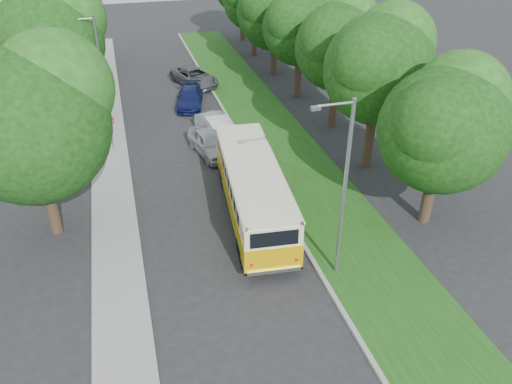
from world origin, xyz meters
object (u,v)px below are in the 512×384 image
object	(u,v)px
lamppost_far	(100,69)
car_silver	(210,143)
vintage_bus	(253,191)
car_grey	(194,77)
car_blue	(190,98)
car_white	(218,127)
lamppost_near	(343,187)

from	to	relation	value
lamppost_far	car_silver	size ratio (longest dim) A/B	1.73
vintage_bus	car_grey	bearing A→B (deg)	94.02
lamppost_far	car_silver	world-z (taller)	lamppost_far
car_blue	car_white	bearing A→B (deg)	-68.88
lamppost_near	car_silver	bearing A→B (deg)	102.90
car_silver	car_blue	distance (m)	8.27
car_white	car_grey	distance (m)	10.61
vintage_bus	car_grey	world-z (taller)	vintage_bus
car_white	vintage_bus	bearing A→B (deg)	-106.98
lamppost_far	car_blue	distance (m)	7.41
car_white	car_grey	bearing A→B (deg)	73.42
lamppost_far	car_silver	xyz separation A→B (m)	(6.01, -5.85, -3.38)
lamppost_near	lamppost_far	world-z (taller)	lamppost_near
lamppost_near	car_white	xyz separation A→B (m)	(-1.92, 14.86, -3.66)
lamppost_far	car_grey	xyz separation A→B (m)	(7.21, 6.97, -3.40)
lamppost_far	car_blue	world-z (taller)	lamppost_far
car_blue	car_grey	world-z (taller)	car_grey
vintage_bus	car_grey	size ratio (longest dim) A/B	1.97
car_white	car_blue	world-z (taller)	car_white
car_grey	car_blue	bearing A→B (deg)	-123.32
car_blue	car_silver	bearing A→B (deg)	-77.85
car_blue	car_grey	size ratio (longest dim) A/B	0.88
lamppost_far	car_blue	bearing A→B (deg)	21.70
lamppost_near	lamppost_far	xyz separation A→B (m)	(-8.91, 18.50, -0.25)
car_silver	car_blue	size ratio (longest dim) A/B	0.96
vintage_bus	car_white	xyz separation A→B (m)	(0.28, 9.71, -0.79)
vintage_bus	car_blue	xyz separation A→B (m)	(-0.62, 15.77, -0.84)
car_white	car_blue	size ratio (longest dim) A/B	0.96
car_grey	lamppost_near	bearing A→B (deg)	-105.60
lamppost_far	car_grey	bearing A→B (deg)	44.02
lamppost_far	lamppost_near	bearing A→B (deg)	-64.29
vintage_bus	car_silver	distance (m)	7.57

